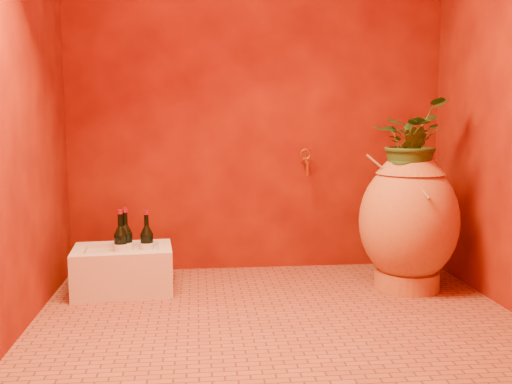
{
  "coord_description": "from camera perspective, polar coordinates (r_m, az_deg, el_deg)",
  "views": [
    {
      "loc": [
        -0.41,
        -2.82,
        1.03
      ],
      "look_at": [
        -0.08,
        0.35,
        0.61
      ],
      "focal_mm": 40.0,
      "sensor_mm": 36.0,
      "label": 1
    }
  ],
  "objects": [
    {
      "name": "wall_tap",
      "position": [
        3.81,
        5.01,
        3.12
      ],
      "size": [
        0.08,
        0.16,
        0.18
      ],
      "color": "#A76D26",
      "rests_on": "wall_back"
    },
    {
      "name": "wall_back",
      "position": [
        3.85,
        0.12,
        10.77
      ],
      "size": [
        2.5,
        0.02,
        2.5
      ],
      "primitive_type": "cube",
      "color": "#540B04",
      "rests_on": "ground"
    },
    {
      "name": "plant_main",
      "position": [
        3.49,
        15.13,
        4.99
      ],
      "size": [
        0.59,
        0.59,
        0.5
      ],
      "primitive_type": "imported",
      "rotation": [
        0.0,
        0.0,
        0.85
      ],
      "color": "#284C1B",
      "rests_on": "amphora"
    },
    {
      "name": "wine_bottle_c",
      "position": [
        3.51,
        -10.84,
        -5.24
      ],
      "size": [
        0.08,
        0.08,
        0.33
      ],
      "color": "black",
      "rests_on": "stone_basin"
    },
    {
      "name": "wall_left",
      "position": [
        2.95,
        -23.0,
        11.19
      ],
      "size": [
        0.02,
        2.0,
        2.5
      ],
      "primitive_type": "cube",
      "color": "#540B04",
      "rests_on": "ground"
    },
    {
      "name": "floor",
      "position": [
        3.03,
        2.16,
        -12.38
      ],
      "size": [
        2.5,
        2.5,
        0.0
      ],
      "primitive_type": "plane",
      "color": "brown",
      "rests_on": "ground"
    },
    {
      "name": "wine_bottle_b",
      "position": [
        3.49,
        -13.35,
        -5.3
      ],
      "size": [
        0.08,
        0.08,
        0.34
      ],
      "color": "black",
      "rests_on": "stone_basin"
    },
    {
      "name": "wine_bottle_a",
      "position": [
        3.52,
        -12.89,
        -5.17
      ],
      "size": [
        0.08,
        0.08,
        0.35
      ],
      "color": "black",
      "rests_on": "stone_basin"
    },
    {
      "name": "amphora",
      "position": [
        3.53,
        15.02,
        -2.74
      ],
      "size": [
        0.68,
        0.68,
        0.84
      ],
      "rotation": [
        0.0,
        0.0,
        0.17
      ],
      "color": "#BD6435",
      "rests_on": "floor"
    },
    {
      "name": "plant_side",
      "position": [
        3.42,
        14.99,
        3.42
      ],
      "size": [
        0.24,
        0.22,
        0.36
      ],
      "primitive_type": "imported",
      "rotation": [
        0.0,
        0.0,
        -0.35
      ],
      "color": "#284C1B",
      "rests_on": "amphora"
    },
    {
      "name": "stone_basin",
      "position": [
        3.5,
        -13.15,
        -7.66
      ],
      "size": [
        0.6,
        0.43,
        0.27
      ],
      "rotation": [
        0.0,
        0.0,
        0.08
      ],
      "color": "beige",
      "rests_on": "floor"
    }
  ]
}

